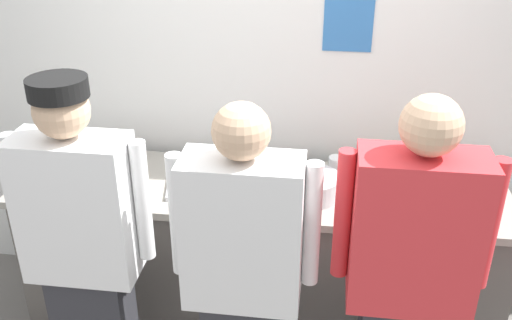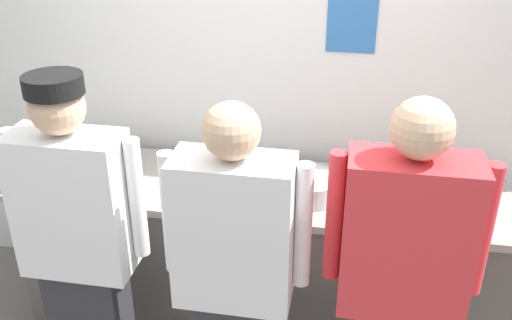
# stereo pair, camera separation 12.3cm
# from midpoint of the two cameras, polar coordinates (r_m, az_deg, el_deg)

# --- Properties ---
(wall_back) EXTENTS (4.12, 0.11, 2.72)m
(wall_back) POSITION_cam_midpoint_polar(r_m,az_deg,el_deg) (3.32, 0.38, 7.93)
(wall_back) COLOR white
(wall_back) RESTS_ON ground
(prep_counter) EXTENTS (2.63, 0.69, 0.93)m
(prep_counter) POSITION_cam_midpoint_polar(r_m,az_deg,el_deg) (3.32, -0.73, -9.59)
(prep_counter) COLOR #56514C
(prep_counter) RESTS_ON ground
(chef_near_left) EXTENTS (0.62, 0.24, 1.73)m
(chef_near_left) POSITION_cam_midpoint_polar(r_m,az_deg,el_deg) (2.69, -17.95, -8.73)
(chef_near_left) COLOR #2D2D33
(chef_near_left) RESTS_ON ground
(chef_center) EXTENTS (0.62, 0.24, 1.69)m
(chef_center) POSITION_cam_midpoint_polar(r_m,az_deg,el_deg) (2.45, -2.76, -11.98)
(chef_center) COLOR #2D2D33
(chef_center) RESTS_ON ground
(chef_far_right) EXTENTS (0.63, 0.24, 1.74)m
(chef_far_right) POSITION_cam_midpoint_polar(r_m,az_deg,el_deg) (2.45, 13.41, -11.95)
(chef_far_right) COLOR #2D2D33
(chef_far_right) RESTS_ON ground
(plate_stack_front) EXTENTS (0.20, 0.20, 0.08)m
(plate_stack_front) POSITION_cam_midpoint_polar(r_m,az_deg,el_deg) (3.38, -14.79, 0.16)
(plate_stack_front) COLOR white
(plate_stack_front) RESTS_ON prep_counter
(plate_stack_rear) EXTENTS (0.24, 0.24, 0.06)m
(plate_stack_rear) POSITION_cam_midpoint_polar(r_m,az_deg,el_deg) (3.17, -14.80, -1.91)
(plate_stack_rear) COLOR white
(plate_stack_rear) RESTS_ON prep_counter
(mixing_bowl_steel) EXTENTS (0.32, 0.32, 0.12)m
(mixing_bowl_steel) POSITION_cam_midpoint_polar(r_m,az_deg,el_deg) (2.96, 4.11, -2.57)
(mixing_bowl_steel) COLOR #B7BABF
(mixing_bowl_steel) RESTS_ON prep_counter
(sheet_tray) EXTENTS (0.56, 0.44, 0.02)m
(sheet_tray) POSITION_cam_midpoint_polar(r_m,az_deg,el_deg) (3.10, -5.23, -2.18)
(sheet_tray) COLOR #B7BABF
(sheet_tray) RESTS_ON prep_counter
(squeeze_bottle_primary) EXTENTS (0.06, 0.06, 0.18)m
(squeeze_bottle_primary) POSITION_cam_midpoint_polar(r_m,az_deg,el_deg) (3.17, 15.33, -0.86)
(squeeze_bottle_primary) COLOR orange
(squeeze_bottle_primary) RESTS_ON prep_counter
(squeeze_bottle_secondary) EXTENTS (0.06, 0.06, 0.21)m
(squeeze_bottle_secondary) POSITION_cam_midpoint_polar(r_m,az_deg,el_deg) (3.18, 12.89, -0.20)
(squeeze_bottle_secondary) COLOR #56A333
(squeeze_bottle_secondary) RESTS_ON prep_counter
(ramekin_orange_sauce) EXTENTS (0.09, 0.09, 0.04)m
(ramekin_orange_sauce) POSITION_cam_midpoint_polar(r_m,az_deg,el_deg) (3.31, -17.88, -1.27)
(ramekin_orange_sauce) COLOR white
(ramekin_orange_sauce) RESTS_ON prep_counter
(ramekin_yellow_sauce) EXTENTS (0.08, 0.08, 0.04)m
(ramekin_yellow_sauce) POSITION_cam_midpoint_polar(r_m,az_deg,el_deg) (3.06, 18.02, -3.66)
(ramekin_yellow_sauce) COLOR white
(ramekin_yellow_sauce) RESTS_ON prep_counter
(deli_cup) EXTENTS (0.09, 0.09, 0.11)m
(deli_cup) POSITION_cam_midpoint_polar(r_m,az_deg,el_deg) (3.17, 6.89, -0.65)
(deli_cup) COLOR white
(deli_cup) RESTS_ON prep_counter
(chefs_knife) EXTENTS (0.28, 0.03, 0.02)m
(chefs_knife) POSITION_cam_midpoint_polar(r_m,az_deg,el_deg) (2.96, 12.51, -4.35)
(chefs_knife) COLOR #B7BABF
(chefs_knife) RESTS_ON prep_counter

